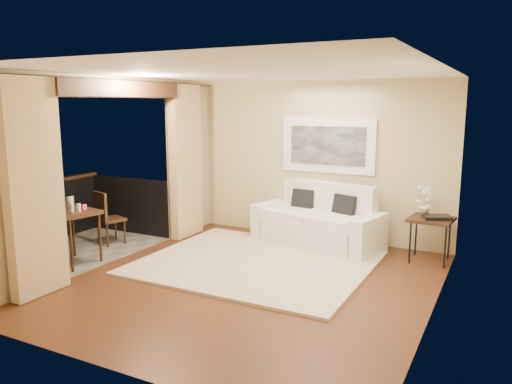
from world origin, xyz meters
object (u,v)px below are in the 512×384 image
Objects in this scene: side_table at (431,222)px; bistro_table at (71,217)px; orchid at (425,199)px; balcony_chair_far at (106,214)px; balcony_chair_near at (20,226)px; sofa at (319,223)px; ice_bucket at (68,202)px.

side_table is 5.26m from bistro_table.
orchid is 5.21m from bistro_table.
balcony_chair_far is (-0.28, 0.97, -0.19)m from bistro_table.
balcony_chair_near is at bearing -149.35° from orchid.
sofa is at bearing 176.95° from side_table.
side_table is 3.30× the size of ice_bucket.
balcony_chair_near is (-0.61, -0.38, -0.12)m from bistro_table.
side_table is at bearing -44.44° from orchid.
balcony_chair_far is at bearing -162.54° from side_table.
bistro_table is at bearing 29.73° from balcony_chair_near.
bistro_table is 0.88× the size of balcony_chair_far.
orchid is 0.64× the size of bistro_table.
ice_bucket is (-4.75, -2.42, 0.29)m from side_table.
balcony_chair_near is at bearing 95.44° from balcony_chair_far.
orchid is at bearing 135.56° from side_table.
sofa is at bearing -179.02° from orchid.
ice_bucket is (0.14, -0.87, 0.37)m from balcony_chair_far.
bistro_table reaches higher than side_table.
side_table is 5.34m from ice_bucket.
ice_bucket is (-4.63, -2.54, -0.03)m from orchid.
bistro_table is at bearing -125.48° from sofa.
balcony_chair_far is 0.89× the size of balcony_chair_near.
sofa reaches higher than balcony_chair_far.
sofa is 1.74m from orchid.
side_table is at bearing 28.59° from bistro_table.
balcony_chair_near reaches higher than balcony_chair_far.
sofa is at bearing 38.43° from balcony_chair_near.
orchid reaches higher than sofa.
balcony_chair_near reaches higher than ice_bucket.
orchid is at bearing 30.43° from bistro_table.
orchid is (1.64, 0.03, 0.56)m from sofa.
side_table is at bearing 26.94° from ice_bucket.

